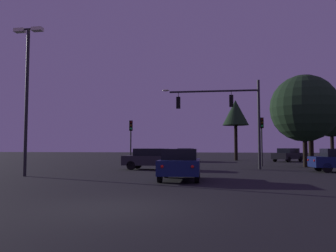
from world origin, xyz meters
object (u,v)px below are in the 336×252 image
traffic_light_corner_right (262,132)px  car_far_lane (288,155)px  tree_right_cluster (236,113)px  car_crossing_left (153,159)px  parking_lot_lamp_post (27,82)px  traffic_light_corner_left (131,133)px  tree_left_far (304,108)px  tree_center_horizon (331,119)px  car_parked_lot (186,155)px  tree_behind_sign (310,116)px  traffic_signal_mast_arm (229,109)px  car_nearside_lane (180,164)px

traffic_light_corner_right → car_far_lane: traffic_light_corner_right is taller
tree_right_cluster → traffic_light_corner_right: bearing=-81.8°
car_crossing_left → parking_lot_lamp_post: 10.00m
traffic_light_corner_left → tree_right_cluster: 17.51m
tree_left_far → tree_center_horizon: (5.62, 12.70, 0.09)m
car_crossing_left → car_parked_lot: size_ratio=1.05×
car_crossing_left → tree_behind_sign: size_ratio=0.66×
tree_behind_sign → tree_center_horizon: (4.12, 8.08, 0.32)m
tree_center_horizon → traffic_signal_mast_arm: bearing=-125.7°
car_far_lane → parking_lot_lamp_post: parking_lot_lamp_post is taller
traffic_light_corner_right → car_nearside_lane: size_ratio=1.01×
traffic_signal_mast_arm → parking_lot_lamp_post: (-11.12, -8.62, 0.76)m
traffic_light_corner_left → tree_left_far: size_ratio=0.53×
traffic_signal_mast_arm → parking_lot_lamp_post: 14.09m
traffic_light_corner_left → tree_center_horizon: bearing=33.1°
traffic_signal_mast_arm → traffic_light_corner_left: bearing=160.3°
traffic_signal_mast_arm → tree_right_cluster: tree_right_cluster is taller
traffic_light_corner_right → tree_right_cluster: size_ratio=0.55×
traffic_light_corner_right → parking_lot_lamp_post: size_ratio=0.50×
car_far_lane → car_parked_lot: bearing=-173.2°
car_nearside_lane → parking_lot_lamp_post: size_ratio=0.49×
parking_lot_lamp_post → tree_left_far: bearing=35.3°
tree_behind_sign → tree_right_cluster: size_ratio=0.88×
traffic_light_corner_right → tree_center_horizon: (8.98, 12.11, 1.96)m
traffic_light_corner_right → parking_lot_lamp_post: bearing=-137.3°
traffic_light_corner_left → car_parked_lot: 10.94m
traffic_light_corner_left → car_nearside_lane: bearing=-63.2°
car_nearside_lane → tree_right_cluster: size_ratio=0.54×
car_parked_lot → tree_right_cluster: 8.87m
traffic_light_corner_right → car_crossing_left: (-8.22, -5.82, -2.16)m
traffic_light_corner_right → tree_right_cluster: bearing=98.2°
tree_behind_sign → tree_right_cluster: tree_right_cluster is taller
traffic_light_corner_right → car_parked_lot: traffic_light_corner_right is taller
car_parked_lot → tree_left_far: bearing=-41.0°
car_crossing_left → tree_right_cluster: bearing=71.9°
tree_left_far → car_nearside_lane: bearing=-123.4°
traffic_signal_mast_arm → car_nearside_lane: traffic_signal_mast_arm is taller
tree_right_cluster → tree_behind_sign: bearing=-54.0°
car_nearside_lane → car_crossing_left: 8.19m
car_nearside_lane → car_crossing_left: bearing=112.5°
traffic_signal_mast_arm → traffic_light_corner_left: 9.24m
tree_behind_sign → tree_left_far: bearing=-107.9°
traffic_signal_mast_arm → car_crossing_left: size_ratio=1.68×
traffic_light_corner_left → car_nearside_lane: traffic_light_corner_left is taller
traffic_light_corner_left → traffic_light_corner_right: size_ratio=0.96×
car_far_lane → tree_left_far: size_ratio=0.56×
parking_lot_lamp_post → tree_right_cluster: 28.74m
tree_center_horizon → traffic_light_corner_left: bearing=-146.9°
car_far_lane → traffic_signal_mast_arm: bearing=-114.1°
parking_lot_lamp_post → car_far_lane: bearing=52.7°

